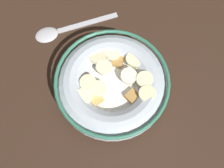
# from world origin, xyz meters

# --- Properties ---
(ground_plane) EXTENTS (1.29, 1.29, 0.02)m
(ground_plane) POSITION_xyz_m (0.00, 0.00, -0.01)
(ground_plane) COLOR #332116
(cereal_bowl) EXTENTS (0.18, 0.18, 0.05)m
(cereal_bowl) POSITION_xyz_m (-0.00, 0.00, 0.03)
(cereal_bowl) COLOR #B2BCC6
(cereal_bowl) RESTS_ON ground_plane
(spoon) EXTENTS (0.05, 0.16, 0.01)m
(spoon) POSITION_xyz_m (-0.15, -0.03, 0.00)
(spoon) COLOR #B7B7BC
(spoon) RESTS_ON ground_plane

